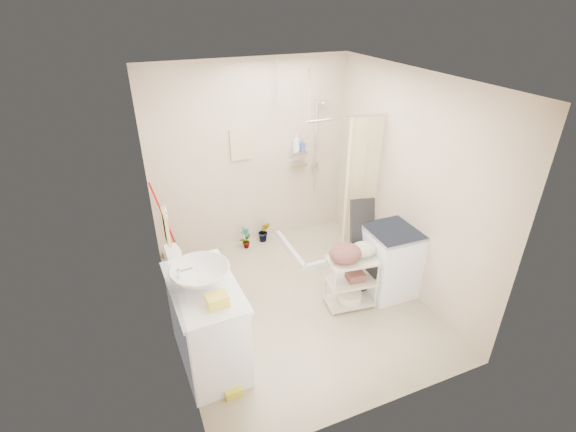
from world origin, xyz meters
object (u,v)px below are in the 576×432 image
object	(u,v)px
washing_machine	(390,261)
vanity	(208,324)
toilet	(198,269)
laundry_rack	(351,278)

from	to	relation	value
washing_machine	vanity	bearing A→B (deg)	-172.00
vanity	washing_machine	distance (m)	2.32
toilet	laundry_rack	distance (m)	1.84
vanity	toilet	world-z (taller)	vanity
vanity	laundry_rack	size ratio (longest dim) A/B	1.38
toilet	washing_machine	bearing A→B (deg)	-111.75
vanity	washing_machine	bearing A→B (deg)	4.44
laundry_rack	vanity	bearing A→B (deg)	-165.92
toilet	washing_machine	size ratio (longest dim) A/B	0.80
toilet	laundry_rack	size ratio (longest dim) A/B	0.89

